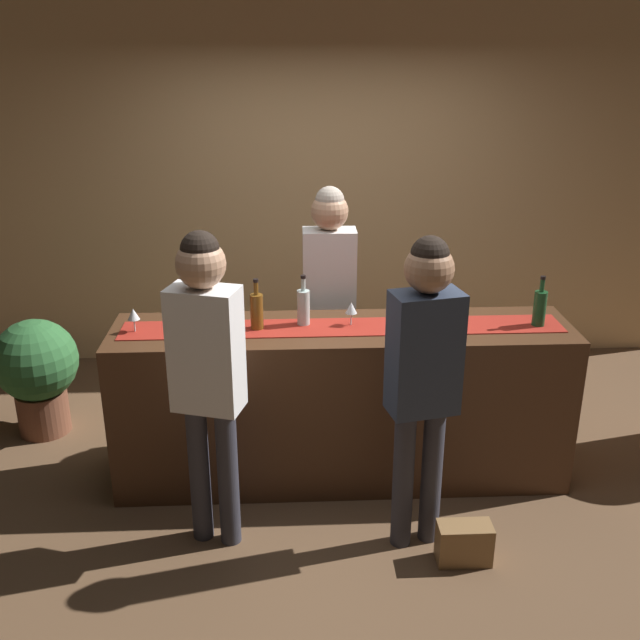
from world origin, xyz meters
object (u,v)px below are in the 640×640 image
at_px(wine_glass_near_customer, 351,309).
at_px(bartender, 329,285).
at_px(customer_browsing, 207,360).
at_px(customer_sipping, 424,364).
at_px(potted_plant_tall, 37,369).
at_px(handbag, 464,543).
at_px(wine_glass_mid_counter, 133,315).
at_px(wine_bottle_amber, 257,311).
at_px(wine_bottle_green, 540,308).
at_px(wine_bottle_clear, 303,307).

distance_m(wine_glass_near_customer, bartender, 0.56).
bearing_deg(customer_browsing, customer_sipping, 13.25).
relative_size(bartender, customer_sipping, 1.00).
bearing_deg(customer_browsing, potted_plant_tall, 153.23).
height_order(wine_glass_near_customer, handbag, wine_glass_near_customer).
height_order(wine_glass_near_customer, wine_glass_mid_counter, same).
height_order(bartender, customer_browsing, customer_browsing).
height_order(potted_plant_tall, handbag, potted_plant_tall).
distance_m(wine_glass_mid_counter, potted_plant_tall, 1.21).
bearing_deg(wine_bottle_amber, customer_sipping, -38.60).
xyz_separation_m(customer_browsing, handbag, (1.29, -0.25, -0.95)).
bearing_deg(potted_plant_tall, wine_bottle_green, -11.67).
distance_m(wine_bottle_amber, customer_sipping, 1.08).
bearing_deg(handbag, bartender, 113.32).
bearing_deg(wine_bottle_green, potted_plant_tall, 168.33).
relative_size(wine_bottle_amber, wine_bottle_clear, 1.00).
height_order(wine_bottle_clear, handbag, wine_bottle_clear).
height_order(wine_bottle_green, handbag, wine_bottle_green).
bearing_deg(handbag, wine_glass_near_customer, 120.76).
xyz_separation_m(wine_bottle_clear, wine_glass_near_customer, (0.27, -0.03, -0.01)).
relative_size(wine_bottle_amber, potted_plant_tall, 0.37).
bearing_deg(customer_browsing, wine_glass_near_customer, 56.13).
bearing_deg(bartender, wine_glass_near_customer, 100.45).
distance_m(potted_plant_tall, handbag, 2.99).
bearing_deg(wine_glass_mid_counter, wine_bottle_clear, 4.20).
relative_size(wine_bottle_green, handbag, 1.08).
bearing_deg(potted_plant_tall, customer_browsing, -43.61).
height_order(wine_glass_mid_counter, potted_plant_tall, wine_glass_mid_counter).
bearing_deg(customer_sipping, potted_plant_tall, 138.91).
bearing_deg(potted_plant_tall, wine_bottle_clear, -17.64).
distance_m(wine_bottle_clear, customer_sipping, 0.92).
distance_m(wine_bottle_green, potted_plant_tall, 3.26).
distance_m(wine_bottle_amber, wine_glass_near_customer, 0.54).
bearing_deg(customer_browsing, wine_glass_mid_counter, 145.29).
height_order(wine_bottle_green, wine_glass_near_customer, wine_bottle_green).
relative_size(wine_bottle_green, wine_bottle_clear, 1.00).
distance_m(wine_glass_mid_counter, customer_sipping, 1.67).
distance_m(wine_bottle_green, wine_glass_near_customer, 1.09).
distance_m(wine_bottle_clear, bartender, 0.56).
bearing_deg(wine_bottle_green, customer_browsing, -162.78).
relative_size(wine_bottle_clear, wine_glass_near_customer, 2.10).
relative_size(wine_bottle_clear, customer_sipping, 0.18).
bearing_deg(wine_bottle_green, bartender, 152.77).
height_order(wine_bottle_amber, customer_browsing, customer_browsing).
xyz_separation_m(customer_browsing, potted_plant_tall, (-1.28, 1.22, -0.60)).
distance_m(wine_bottle_green, handbag, 1.40).
xyz_separation_m(wine_bottle_green, handbag, (-0.56, -0.82, -0.98)).
distance_m(bartender, potted_plant_tall, 2.04).
bearing_deg(wine_bottle_clear, customer_sipping, -51.68).
distance_m(wine_glass_near_customer, handbag, 1.41).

